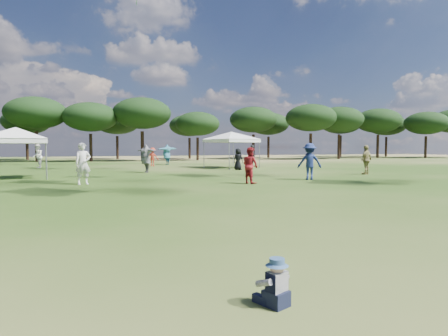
# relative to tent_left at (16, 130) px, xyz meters

# --- Properties ---
(tree_line) EXTENTS (108.78, 17.63, 7.77)m
(tree_line) POSITION_rel_tent_left_xyz_m (8.49, 26.55, 2.83)
(tree_line) COLOR black
(tree_line) RESTS_ON ground
(tent_left) EXTENTS (6.08, 6.08, 3.02)m
(tent_left) POSITION_rel_tent_left_xyz_m (0.00, 0.00, 0.00)
(tent_left) COLOR gray
(tent_left) RESTS_ON ground
(tent_right) EXTENTS (6.31, 6.31, 3.19)m
(tent_right) POSITION_rel_tent_left_xyz_m (14.29, 5.80, 0.17)
(tent_right) COLOR gray
(tent_right) RESTS_ON ground
(toddler) EXTENTS (0.39, 0.42, 0.51)m
(toddler) POSITION_rel_tent_left_xyz_m (5.70, -18.84, -2.37)
(toddler) COLOR black
(toddler) RESTS_ON ground
(festival_crowd) EXTENTS (27.11, 20.77, 1.93)m
(festival_crowd) POSITION_rel_tent_left_xyz_m (6.90, 3.45, -1.69)
(festival_crowd) COLOR maroon
(festival_crowd) RESTS_ON ground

